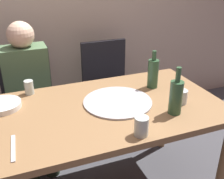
# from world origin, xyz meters

# --- Properties ---
(dining_table) EXTENTS (1.54, 0.86, 0.75)m
(dining_table) POSITION_xyz_m (0.00, 0.00, 0.67)
(dining_table) COLOR olive
(dining_table) RESTS_ON ground_plane
(pizza_tray) EXTENTS (0.45, 0.45, 0.01)m
(pizza_tray) POSITION_xyz_m (0.12, 0.02, 0.75)
(pizza_tray) COLOR #ADADB2
(pizza_tray) RESTS_ON dining_table
(wine_bottle) EXTENTS (0.08, 0.08, 0.29)m
(wine_bottle) POSITION_xyz_m (0.38, -0.22, 0.86)
(wine_bottle) COLOR #2D5133
(wine_bottle) RESTS_ON dining_table
(beer_bottle) EXTENTS (0.08, 0.08, 0.27)m
(beer_bottle) POSITION_xyz_m (0.44, 0.16, 0.86)
(beer_bottle) COLOR #2D5133
(beer_bottle) RESTS_ON dining_table
(tumbler_near) EXTENTS (0.08, 0.08, 0.11)m
(tumbler_near) POSITION_xyz_m (0.09, -0.36, 0.80)
(tumbler_near) COLOR #B7C6BC
(tumbler_near) RESTS_ON dining_table
(tumbler_far) EXTENTS (0.08, 0.08, 0.09)m
(tumbler_far) POSITION_xyz_m (0.49, -0.13, 0.79)
(tumbler_far) COLOR silver
(tumbler_far) RESTS_ON dining_table
(wine_glass) EXTENTS (0.06, 0.06, 0.10)m
(wine_glass) POSITION_xyz_m (-0.40, 0.37, 0.80)
(wine_glass) COLOR #B7C6BC
(wine_glass) RESTS_ON dining_table
(plate_stack) EXTENTS (0.23, 0.23, 0.03)m
(plate_stack) POSITION_xyz_m (-0.58, 0.22, 0.76)
(plate_stack) COLOR white
(plate_stack) RESTS_ON dining_table
(table_knife) EXTENTS (0.03, 0.22, 0.01)m
(table_knife) POSITION_xyz_m (-0.55, -0.23, 0.75)
(table_knife) COLOR #B7B7BC
(table_knife) RESTS_ON dining_table
(chair_left) EXTENTS (0.44, 0.44, 0.90)m
(chair_left) POSITION_xyz_m (-0.39, 0.83, 0.51)
(chair_left) COLOR black
(chair_left) RESTS_ON ground_plane
(chair_right) EXTENTS (0.44, 0.44, 0.90)m
(chair_right) POSITION_xyz_m (0.35, 0.83, 0.51)
(chair_right) COLOR black
(chair_right) RESTS_ON ground_plane
(guest_in_sweater) EXTENTS (0.36, 0.56, 1.17)m
(guest_in_sweater) POSITION_xyz_m (-0.39, 0.68, 0.64)
(guest_in_sweater) COLOR #4C6B47
(guest_in_sweater) RESTS_ON ground_plane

